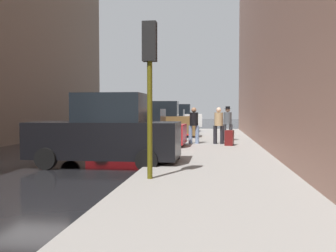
{
  "coord_description": "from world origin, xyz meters",
  "views": [
    {
      "loc": [
        5.97,
        -11.8,
        1.74
      ],
      "look_at": [
        3.58,
        7.49,
        0.9
      ],
      "focal_mm": 40.0,
      "sensor_mm": 36.0,
      "label": 1
    }
  ],
  "objects_px": {
    "parked_black_suv": "(106,133)",
    "pedestrian_with_beanie": "(228,122)",
    "parked_bronze_suv": "(158,122)",
    "pedestrian_in_tan_coat": "(219,124)",
    "parked_white_van": "(177,118)",
    "fire_hydrant": "(185,134)",
    "rolling_suitcase": "(229,138)",
    "parked_red_hatchback": "(139,130)",
    "pedestrian_in_jeans": "(194,123)",
    "duffel_bag": "(175,155)",
    "parked_blue_sedan": "(169,122)",
    "traffic_light": "(150,66)"
  },
  "relations": [
    {
      "from": "parked_black_suv",
      "to": "pedestrian_with_beanie",
      "type": "relative_size",
      "value": 2.59
    },
    {
      "from": "parked_bronze_suv",
      "to": "pedestrian_in_tan_coat",
      "type": "relative_size",
      "value": 2.72
    },
    {
      "from": "parked_white_van",
      "to": "pedestrian_with_beanie",
      "type": "height_order",
      "value": "parked_white_van"
    },
    {
      "from": "fire_hydrant",
      "to": "rolling_suitcase",
      "type": "distance_m",
      "value": 3.26
    },
    {
      "from": "parked_red_hatchback",
      "to": "parked_white_van",
      "type": "height_order",
      "value": "parked_white_van"
    },
    {
      "from": "parked_red_hatchback",
      "to": "pedestrian_in_jeans",
      "type": "distance_m",
      "value": 2.77
    },
    {
      "from": "pedestrian_in_tan_coat",
      "to": "pedestrian_in_jeans",
      "type": "relative_size",
      "value": 1.0
    },
    {
      "from": "pedestrian_with_beanie",
      "to": "duffel_bag",
      "type": "height_order",
      "value": "pedestrian_with_beanie"
    },
    {
      "from": "parked_blue_sedan",
      "to": "pedestrian_with_beanie",
      "type": "distance_m",
      "value": 9.05
    },
    {
      "from": "parked_blue_sedan",
      "to": "pedestrian_with_beanie",
      "type": "xyz_separation_m",
      "value": [
        4.02,
        -8.1,
        0.29
      ]
    },
    {
      "from": "parked_red_hatchback",
      "to": "rolling_suitcase",
      "type": "height_order",
      "value": "parked_red_hatchback"
    },
    {
      "from": "parked_red_hatchback",
      "to": "duffel_bag",
      "type": "distance_m",
      "value": 4.79
    },
    {
      "from": "parked_black_suv",
      "to": "rolling_suitcase",
      "type": "xyz_separation_m",
      "value": [
        4.01,
        5.68,
        -0.54
      ]
    },
    {
      "from": "parked_bronze_suv",
      "to": "fire_hydrant",
      "type": "bearing_deg",
      "value": -55.86
    },
    {
      "from": "parked_white_van",
      "to": "parked_red_hatchback",
      "type": "bearing_deg",
      "value": -90.0
    },
    {
      "from": "fire_hydrant",
      "to": "duffel_bag",
      "type": "relative_size",
      "value": 1.6
    },
    {
      "from": "pedestrian_in_jeans",
      "to": "parked_black_suv",
      "type": "bearing_deg",
      "value": -110.19
    },
    {
      "from": "parked_black_suv",
      "to": "parked_blue_sedan",
      "type": "distance_m",
      "value": 16.38
    },
    {
      "from": "parked_blue_sedan",
      "to": "traffic_light",
      "type": "distance_m",
      "value": 19.31
    },
    {
      "from": "pedestrian_in_jeans",
      "to": "duffel_bag",
      "type": "height_order",
      "value": "pedestrian_in_jeans"
    },
    {
      "from": "fire_hydrant",
      "to": "pedestrian_with_beanie",
      "type": "bearing_deg",
      "value": 5.08
    },
    {
      "from": "pedestrian_in_tan_coat",
      "to": "duffel_bag",
      "type": "distance_m",
      "value": 5.88
    },
    {
      "from": "parked_red_hatchback",
      "to": "pedestrian_in_tan_coat",
      "type": "xyz_separation_m",
      "value": [
        3.53,
        1.34,
        0.26
      ]
    },
    {
      "from": "fire_hydrant",
      "to": "duffel_bag",
      "type": "height_order",
      "value": "fire_hydrant"
    },
    {
      "from": "fire_hydrant",
      "to": "parked_red_hatchback",
      "type": "bearing_deg",
      "value": -120.69
    },
    {
      "from": "pedestrian_in_tan_coat",
      "to": "parked_white_van",
      "type": "bearing_deg",
      "value": 102.69
    },
    {
      "from": "rolling_suitcase",
      "to": "parked_white_van",
      "type": "bearing_deg",
      "value": 103.72
    },
    {
      "from": "fire_hydrant",
      "to": "pedestrian_in_jeans",
      "type": "height_order",
      "value": "pedestrian_in_jeans"
    },
    {
      "from": "traffic_light",
      "to": "pedestrian_with_beanie",
      "type": "bearing_deg",
      "value": 78.9
    },
    {
      "from": "parked_bronze_suv",
      "to": "parked_blue_sedan",
      "type": "bearing_deg",
      "value": 90.0
    },
    {
      "from": "parked_blue_sedan",
      "to": "pedestrian_in_jeans",
      "type": "height_order",
      "value": "pedestrian_in_jeans"
    },
    {
      "from": "parked_bronze_suv",
      "to": "pedestrian_in_tan_coat",
      "type": "height_order",
      "value": "parked_bronze_suv"
    },
    {
      "from": "parked_bronze_suv",
      "to": "fire_hydrant",
      "type": "xyz_separation_m",
      "value": [
        1.8,
        -2.66,
        -0.54
      ]
    },
    {
      "from": "parked_black_suv",
      "to": "pedestrian_in_jeans",
      "type": "distance_m",
      "value": 6.87
    },
    {
      "from": "parked_white_van",
      "to": "traffic_light",
      "type": "height_order",
      "value": "traffic_light"
    },
    {
      "from": "parked_white_van",
      "to": "fire_hydrant",
      "type": "relative_size",
      "value": 6.61
    },
    {
      "from": "parked_black_suv",
      "to": "duffel_bag",
      "type": "bearing_deg",
      "value": 20.23
    },
    {
      "from": "parked_white_van",
      "to": "pedestrian_in_tan_coat",
      "type": "xyz_separation_m",
      "value": [
        3.53,
        -15.7,
        0.07
      ]
    },
    {
      "from": "parked_blue_sedan",
      "to": "parked_black_suv",
      "type": "bearing_deg",
      "value": -90.0
    },
    {
      "from": "traffic_light",
      "to": "parked_black_suv",
      "type": "bearing_deg",
      "value": 124.01
    },
    {
      "from": "pedestrian_in_jeans",
      "to": "rolling_suitcase",
      "type": "height_order",
      "value": "pedestrian_in_jeans"
    },
    {
      "from": "parked_blue_sedan",
      "to": "pedestrian_in_tan_coat",
      "type": "bearing_deg",
      "value": -70.53
    },
    {
      "from": "pedestrian_in_jeans",
      "to": "pedestrian_with_beanie",
      "type": "bearing_deg",
      "value": 48.08
    },
    {
      "from": "pedestrian_in_jeans",
      "to": "rolling_suitcase",
      "type": "relative_size",
      "value": 1.64
    },
    {
      "from": "parked_black_suv",
      "to": "parked_red_hatchback",
      "type": "distance_m",
      "value": 5.05
    },
    {
      "from": "parked_red_hatchback",
      "to": "pedestrian_in_jeans",
      "type": "relative_size",
      "value": 2.48
    },
    {
      "from": "pedestrian_with_beanie",
      "to": "rolling_suitcase",
      "type": "height_order",
      "value": "pedestrian_with_beanie"
    },
    {
      "from": "parked_white_van",
      "to": "pedestrian_in_jeans",
      "type": "bearing_deg",
      "value": -81.38
    },
    {
      "from": "traffic_light",
      "to": "rolling_suitcase",
      "type": "bearing_deg",
      "value": 75.68
    },
    {
      "from": "parked_bronze_suv",
      "to": "rolling_suitcase",
      "type": "bearing_deg",
      "value": -51.65
    }
  ]
}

